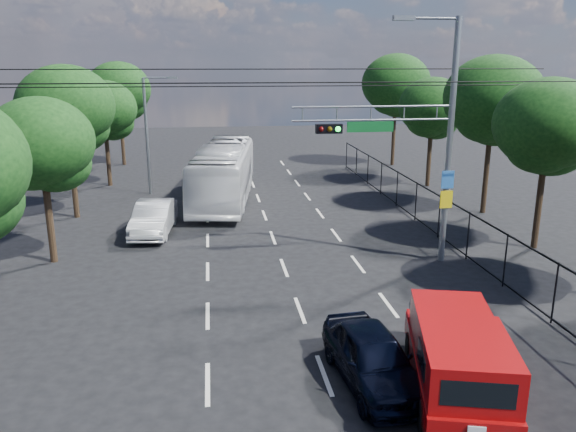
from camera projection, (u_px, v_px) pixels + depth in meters
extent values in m
plane|color=black|center=(324.00, 375.00, 14.55)|extent=(120.00, 120.00, 0.00)
cube|color=beige|center=(208.00, 384.00, 14.15)|extent=(0.12, 2.00, 0.01)
cube|color=beige|center=(208.00, 315.00, 17.97)|extent=(0.12, 2.00, 0.01)
cube|color=beige|center=(208.00, 271.00, 21.79)|extent=(0.12, 2.00, 0.01)
cube|color=beige|center=(208.00, 240.00, 25.62)|extent=(0.12, 2.00, 0.01)
cube|color=beige|center=(208.00, 217.00, 29.44)|extent=(0.12, 2.00, 0.01)
cube|color=beige|center=(208.00, 200.00, 33.26)|extent=(0.12, 2.00, 0.01)
cube|color=beige|center=(208.00, 186.00, 37.09)|extent=(0.12, 2.00, 0.01)
cube|color=beige|center=(208.00, 174.00, 40.91)|extent=(0.12, 2.00, 0.01)
cube|color=beige|center=(208.00, 165.00, 44.73)|extent=(0.12, 2.00, 0.01)
cube|color=beige|center=(324.00, 375.00, 14.54)|extent=(0.12, 2.00, 0.01)
cube|color=beige|center=(300.00, 310.00, 18.37)|extent=(0.12, 2.00, 0.01)
cube|color=beige|center=(284.00, 268.00, 22.19)|extent=(0.12, 2.00, 0.01)
cube|color=beige|center=(273.00, 238.00, 26.01)|extent=(0.12, 2.00, 0.01)
cube|color=beige|center=(265.00, 215.00, 29.84)|extent=(0.12, 2.00, 0.01)
cube|color=beige|center=(258.00, 198.00, 33.66)|extent=(0.12, 2.00, 0.01)
cube|color=beige|center=(253.00, 184.00, 37.48)|extent=(0.12, 2.00, 0.01)
cube|color=beige|center=(249.00, 173.00, 41.31)|extent=(0.12, 2.00, 0.01)
cube|color=beige|center=(245.00, 164.00, 45.13)|extent=(0.12, 2.00, 0.01)
cube|color=beige|center=(435.00, 367.00, 14.94)|extent=(0.12, 2.00, 0.01)
cube|color=beige|center=(388.00, 305.00, 18.76)|extent=(0.12, 2.00, 0.01)
cube|color=beige|center=(358.00, 264.00, 22.59)|extent=(0.12, 2.00, 0.01)
cube|color=beige|center=(336.00, 235.00, 26.41)|extent=(0.12, 2.00, 0.01)
cube|color=beige|center=(320.00, 213.00, 30.23)|extent=(0.12, 2.00, 0.01)
cube|color=beige|center=(307.00, 196.00, 34.06)|extent=(0.12, 2.00, 0.01)
cube|color=beige|center=(297.00, 183.00, 37.88)|extent=(0.12, 2.00, 0.01)
cube|color=beige|center=(289.00, 172.00, 41.70)|extent=(0.12, 2.00, 0.01)
cube|color=beige|center=(282.00, 163.00, 45.53)|extent=(0.12, 2.00, 0.01)
cylinder|color=slate|center=(449.00, 145.00, 21.80)|extent=(0.24, 0.24, 9.50)
cylinder|color=slate|center=(433.00, 18.00, 20.45)|extent=(2.00, 0.10, 0.10)
cube|color=slate|center=(404.00, 18.00, 20.30)|extent=(0.80, 0.25, 0.18)
cylinder|color=slate|center=(374.00, 107.00, 21.00)|extent=(6.20, 0.08, 0.08)
cylinder|color=slate|center=(373.00, 120.00, 21.13)|extent=(6.20, 0.08, 0.08)
cube|color=black|center=(329.00, 129.00, 20.98)|extent=(1.00, 0.28, 0.35)
sphere|color=#3F0505|center=(321.00, 129.00, 20.80)|extent=(0.20, 0.20, 0.20)
sphere|color=#4C3805|center=(330.00, 129.00, 20.84)|extent=(0.20, 0.20, 0.20)
sphere|color=#0CE533|center=(338.00, 129.00, 20.88)|extent=(0.20, 0.20, 0.20)
cube|color=#0B5320|center=(370.00, 127.00, 21.18)|extent=(1.80, 0.05, 0.40)
cube|color=#2560AE|center=(448.00, 180.00, 22.02)|extent=(0.50, 0.04, 0.70)
cube|color=yellow|center=(446.00, 199.00, 22.23)|extent=(0.50, 0.04, 0.70)
cylinder|color=slate|center=(437.00, 113.00, 21.40)|extent=(0.05, 0.05, 0.50)
cylinder|color=slate|center=(404.00, 113.00, 21.22)|extent=(0.05, 0.05, 0.50)
cylinder|color=slate|center=(371.00, 113.00, 21.05)|extent=(0.05, 0.05, 0.50)
cylinder|color=slate|center=(337.00, 114.00, 20.88)|extent=(0.05, 0.05, 0.50)
cylinder|color=slate|center=(303.00, 114.00, 20.71)|extent=(0.05, 0.05, 0.50)
cylinder|color=slate|center=(147.00, 137.00, 33.79)|extent=(0.18, 0.18, 7.00)
cylinder|color=slate|center=(157.00, 78.00, 32.98)|extent=(1.60, 0.09, 0.09)
cube|color=slate|center=(172.00, 78.00, 33.10)|extent=(0.60, 0.22, 0.15)
cylinder|color=black|center=(292.00, 83.00, 18.39)|extent=(22.00, 0.04, 0.04)
cylinder|color=black|center=(279.00, 69.00, 21.63)|extent=(22.00, 0.04, 0.04)
cylinder|color=black|center=(274.00, 86.00, 23.25)|extent=(22.00, 0.04, 0.04)
cube|color=black|center=(432.00, 192.00, 26.51)|extent=(0.04, 34.00, 0.06)
cube|color=black|center=(430.00, 228.00, 26.98)|extent=(0.04, 34.00, 0.06)
cylinder|color=black|center=(555.00, 293.00, 17.20)|extent=(0.06, 0.06, 2.00)
cylinder|color=black|center=(505.00, 260.00, 20.07)|extent=(0.06, 0.06, 2.00)
cylinder|color=black|center=(468.00, 236.00, 22.93)|extent=(0.06, 0.06, 2.00)
cylinder|color=black|center=(439.00, 217.00, 25.80)|extent=(0.06, 0.06, 2.00)
cylinder|color=black|center=(416.00, 201.00, 28.67)|extent=(0.06, 0.06, 2.00)
cylinder|color=black|center=(397.00, 189.00, 31.54)|extent=(0.06, 0.06, 2.00)
cylinder|color=black|center=(381.00, 178.00, 34.40)|extent=(0.06, 0.06, 2.00)
cylinder|color=black|center=(368.00, 170.00, 37.27)|extent=(0.06, 0.06, 2.00)
cylinder|color=black|center=(356.00, 162.00, 40.14)|extent=(0.06, 0.06, 2.00)
cylinder|color=black|center=(347.00, 155.00, 43.00)|extent=(0.06, 0.06, 2.00)
cylinder|color=black|center=(539.00, 201.00, 24.08)|extent=(0.28, 0.28, 4.20)
ellipsoid|color=black|center=(549.00, 124.00, 23.21)|extent=(4.50, 4.50, 3.83)
ellipsoid|color=black|center=(550.00, 148.00, 23.82)|extent=(3.00, 3.00, 2.40)
ellipsoid|color=black|center=(541.00, 146.00, 23.21)|extent=(2.85, 2.85, 2.28)
cylinder|color=black|center=(487.00, 169.00, 29.82)|extent=(0.28, 0.28, 4.76)
ellipsoid|color=black|center=(493.00, 97.00, 28.83)|extent=(5.10, 5.10, 4.33)
ellipsoid|color=black|center=(496.00, 120.00, 29.49)|extent=(3.40, 3.40, 2.72)
ellipsoid|color=black|center=(487.00, 118.00, 28.86)|extent=(3.23, 3.23, 2.58)
cylinder|color=black|center=(429.00, 155.00, 36.55)|extent=(0.28, 0.28, 4.03)
ellipsoid|color=black|center=(433.00, 106.00, 35.72)|extent=(4.32, 4.32, 3.67)
ellipsoid|color=black|center=(436.00, 122.00, 36.32)|extent=(2.88, 2.88, 2.30)
ellipsoid|color=black|center=(428.00, 120.00, 35.71)|extent=(2.74, 2.74, 2.19)
cylinder|color=black|center=(394.00, 134.00, 44.10)|extent=(0.28, 0.28, 4.93)
ellipsoid|color=black|center=(396.00, 83.00, 43.09)|extent=(5.28, 5.28, 4.49)
ellipsoid|color=black|center=(399.00, 99.00, 43.75)|extent=(3.52, 3.52, 2.82)
ellipsoid|color=black|center=(392.00, 98.00, 43.13)|extent=(3.34, 3.34, 2.68)
cylinder|color=black|center=(49.00, 217.00, 22.39)|extent=(0.28, 0.28, 3.81)
ellipsoid|color=black|center=(41.00, 142.00, 21.60)|extent=(4.08, 4.08, 3.47)
ellipsoid|color=black|center=(56.00, 165.00, 22.19)|extent=(2.72, 2.72, 2.18)
ellipsoid|color=black|center=(32.00, 164.00, 21.58)|extent=(2.58, 2.58, 2.07)
cylinder|color=black|center=(73.00, 175.00, 28.91)|extent=(0.28, 0.28, 4.48)
ellipsoid|color=black|center=(66.00, 106.00, 27.99)|extent=(4.80, 4.80, 4.08)
ellipsoid|color=black|center=(78.00, 128.00, 28.62)|extent=(3.20, 3.20, 2.56)
ellipsoid|color=black|center=(60.00, 126.00, 28.00)|extent=(3.04, 3.04, 2.43)
cylinder|color=black|center=(108.00, 156.00, 36.68)|extent=(0.28, 0.28, 3.92)
ellipsoid|color=black|center=(104.00, 108.00, 35.87)|extent=(4.20, 4.20, 3.57)
ellipsoid|color=black|center=(112.00, 123.00, 36.47)|extent=(2.80, 2.80, 2.24)
ellipsoid|color=black|center=(99.00, 122.00, 35.86)|extent=(2.66, 2.66, 2.13)
cylinder|color=black|center=(122.00, 136.00, 44.21)|extent=(0.28, 0.28, 4.59)
ellipsoid|color=black|center=(119.00, 89.00, 43.27)|extent=(4.92, 4.92, 4.18)
ellipsoid|color=black|center=(126.00, 104.00, 43.91)|extent=(3.28, 3.28, 2.62)
ellipsoid|color=black|center=(115.00, 102.00, 43.29)|extent=(3.12, 3.12, 2.49)
cylinder|color=black|center=(411.00, 346.00, 15.32)|extent=(0.44, 0.76, 0.72)
cylinder|color=black|center=(477.00, 349.00, 15.12)|extent=(0.44, 0.76, 0.72)
cylinder|color=black|center=(425.00, 416.00, 12.28)|extent=(0.44, 0.76, 0.72)
cylinder|color=black|center=(507.00, 421.00, 12.08)|extent=(0.44, 0.76, 0.72)
cube|color=maroon|center=(454.00, 369.00, 13.63)|extent=(3.16, 5.44, 0.57)
cube|color=maroon|center=(441.00, 324.00, 15.81)|extent=(1.97, 1.02, 0.56)
cube|color=black|center=(440.00, 311.00, 16.01)|extent=(1.79, 0.84, 0.31)
cube|color=maroon|center=(449.00, 320.00, 14.56)|extent=(2.18, 2.00, 0.97)
cube|color=black|center=(454.00, 331.00, 13.81)|extent=(1.55, 0.45, 0.56)
cube|color=maroon|center=(466.00, 362.00, 12.34)|extent=(2.50, 3.00, 1.07)
cube|color=black|center=(511.00, 364.00, 12.22)|extent=(0.35, 1.20, 0.46)
cube|color=black|center=(421.00, 359.00, 12.43)|extent=(0.35, 1.20, 0.46)
cube|color=black|center=(478.00, 394.00, 11.09)|extent=(1.45, 0.42, 0.56)
cube|color=silver|center=(477.00, 431.00, 11.12)|extent=(0.35, 0.12, 0.18)
imported|color=black|center=(373.00, 357.00, 14.02)|extent=(2.08, 4.31, 1.42)
imported|color=silver|center=(224.00, 173.00, 32.73)|extent=(4.30, 12.09, 3.30)
imported|color=silver|center=(154.00, 218.00, 26.49)|extent=(2.02, 4.74, 1.52)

